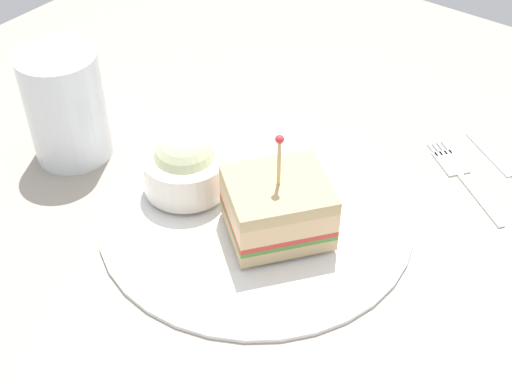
{
  "coord_description": "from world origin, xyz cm",
  "views": [
    {
      "loc": [
        -35.29,
        -26.95,
        41.59
      ],
      "look_at": [
        0.0,
        0.0,
        2.8
      ],
      "focal_mm": 49.17,
      "sensor_mm": 36.0,
      "label": 1
    }
  ],
  "objects_px": {
    "knife": "(505,165)",
    "coleslaw_bowl": "(185,166)",
    "plate": "(256,213)",
    "fork": "(459,172)",
    "sandwich_half_center": "(278,207)",
    "drink_glass": "(67,111)"
  },
  "relations": [
    {
      "from": "knife",
      "to": "coleslaw_bowl",
      "type": "bearing_deg",
      "value": 134.3
    },
    {
      "from": "plate",
      "to": "fork",
      "type": "distance_m",
      "value": 0.2
    },
    {
      "from": "sandwich_half_center",
      "to": "coleslaw_bowl",
      "type": "distance_m",
      "value": 0.1
    },
    {
      "from": "plate",
      "to": "knife",
      "type": "xyz_separation_m",
      "value": [
        0.2,
        -0.14,
        -0.0
      ]
    },
    {
      "from": "fork",
      "to": "knife",
      "type": "bearing_deg",
      "value": -40.72
    },
    {
      "from": "coleslaw_bowl",
      "to": "drink_glass",
      "type": "height_order",
      "value": "drink_glass"
    },
    {
      "from": "plate",
      "to": "sandwich_half_center",
      "type": "bearing_deg",
      "value": -106.69
    },
    {
      "from": "sandwich_half_center",
      "to": "drink_glass",
      "type": "bearing_deg",
      "value": 96.35
    },
    {
      "from": "sandwich_half_center",
      "to": "knife",
      "type": "relative_size",
      "value": 0.97
    },
    {
      "from": "drink_glass",
      "to": "plate",
      "type": "bearing_deg",
      "value": -80.22
    },
    {
      "from": "sandwich_half_center",
      "to": "fork",
      "type": "distance_m",
      "value": 0.19
    },
    {
      "from": "plate",
      "to": "knife",
      "type": "distance_m",
      "value": 0.24
    },
    {
      "from": "sandwich_half_center",
      "to": "knife",
      "type": "bearing_deg",
      "value": -29.53
    },
    {
      "from": "plate",
      "to": "knife",
      "type": "height_order",
      "value": "plate"
    },
    {
      "from": "plate",
      "to": "coleslaw_bowl",
      "type": "xyz_separation_m",
      "value": [
        -0.01,
        0.07,
        0.03
      ]
    },
    {
      "from": "sandwich_half_center",
      "to": "fork",
      "type": "relative_size",
      "value": 1.01
    },
    {
      "from": "plate",
      "to": "sandwich_half_center",
      "type": "distance_m",
      "value": 0.04
    },
    {
      "from": "sandwich_half_center",
      "to": "fork",
      "type": "xyz_separation_m",
      "value": [
        0.17,
        -0.09,
        -0.03
      ]
    },
    {
      "from": "drink_glass",
      "to": "knife",
      "type": "xyz_separation_m",
      "value": [
        0.23,
        -0.34,
        -0.05
      ]
    },
    {
      "from": "drink_glass",
      "to": "knife",
      "type": "bearing_deg",
      "value": -55.87
    },
    {
      "from": "drink_glass",
      "to": "fork",
      "type": "distance_m",
      "value": 0.37
    },
    {
      "from": "coleslaw_bowl",
      "to": "fork",
      "type": "distance_m",
      "value": 0.25
    }
  ]
}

